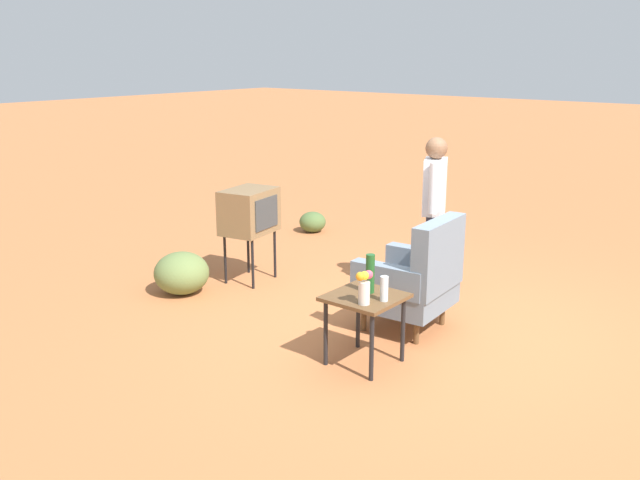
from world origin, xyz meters
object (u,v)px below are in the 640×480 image
armchair (415,278)px  side_table (365,305)px  flower_vase (364,286)px  tv_on_stand (249,212)px  bottle_wine_green (370,274)px  bottle_short_clear (384,289)px  person_standing (434,206)px

armchair → side_table: 0.85m
side_table → flower_vase: bearing=32.3°
side_table → tv_on_stand: 2.41m
armchair → side_table: armchair is taller
side_table → flower_vase: size_ratio=2.21×
armchair → bottle_wine_green: 0.81m
tv_on_stand → bottle_short_clear: (0.96, 2.39, -0.10)m
armchair → person_standing: 1.13m
armchair → tv_on_stand: armchair is taller
person_standing → bottle_short_clear: (1.83, 0.62, -0.25)m
bottle_short_clear → tv_on_stand: bearing=-111.8°
side_table → bottle_short_clear: (0.01, 0.19, 0.18)m
bottle_short_clear → bottle_wine_green: bottle_wine_green is taller
person_standing → flower_vase: bearing=15.1°
tv_on_stand → side_table: bearing=66.7°
person_standing → side_table: bearing=13.3°
armchair → side_table: bearing=3.5°
armchair → bottle_short_clear: armchair is taller
tv_on_stand → bottle_wine_green: (0.87, 2.19, -0.04)m
bottle_wine_green → flower_vase: (0.25, 0.12, -0.01)m
bottle_wine_green → person_standing: bearing=-166.4°
side_table → armchair: bearing=-176.5°
armchair → person_standing: size_ratio=0.65×
armchair → flower_vase: armchair is taller
armchair → bottle_wine_green: (0.77, 0.04, 0.25)m
side_table → bottle_short_clear: bearing=86.9°
side_table → tv_on_stand: size_ratio=0.57×
tv_on_stand → bottle_short_clear: 2.57m
bottle_short_clear → bottle_wine_green: size_ratio=0.62×
flower_vase → bottle_short_clear: bearing=152.5°
side_table → person_standing: 1.92m
person_standing → bottle_wine_green: size_ratio=5.12×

